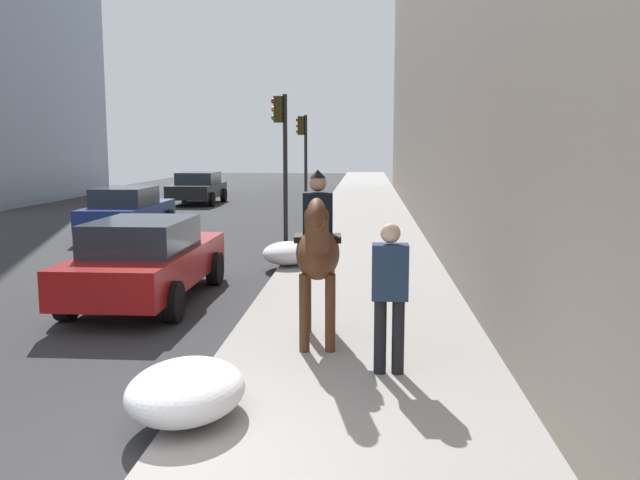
{
  "coord_description": "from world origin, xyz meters",
  "views": [
    {
      "loc": [
        -4.99,
        -1.84,
        2.66
      ],
      "look_at": [
        4.0,
        -1.22,
        1.4
      ],
      "focal_mm": 38.02,
      "sensor_mm": 36.0,
      "label": 1
    }
  ],
  "objects_px": {
    "car_near_lane": "(198,187)",
    "car_mid_lane": "(128,210)",
    "mounted_horse_near": "(318,250)",
    "traffic_light_near_curb": "(282,144)",
    "car_far_lane": "(147,259)",
    "traffic_light_far_curb": "(303,148)",
    "pedestrian_greeting": "(390,288)"
  },
  "relations": [
    {
      "from": "car_near_lane",
      "to": "car_far_lane",
      "type": "bearing_deg",
      "value": 11.6
    },
    {
      "from": "car_far_lane",
      "to": "traffic_light_near_curb",
      "type": "xyz_separation_m",
      "value": [
        7.27,
        -1.43,
        1.95
      ]
    },
    {
      "from": "mounted_horse_near",
      "to": "traffic_light_near_curb",
      "type": "height_order",
      "value": "traffic_light_near_curb"
    },
    {
      "from": "mounted_horse_near",
      "to": "car_far_lane",
      "type": "relative_size",
      "value": 0.5
    },
    {
      "from": "traffic_light_near_curb",
      "to": "traffic_light_far_curb",
      "type": "height_order",
      "value": "traffic_light_near_curb"
    },
    {
      "from": "pedestrian_greeting",
      "to": "car_near_lane",
      "type": "height_order",
      "value": "pedestrian_greeting"
    },
    {
      "from": "traffic_light_near_curb",
      "to": "traffic_light_far_curb",
      "type": "xyz_separation_m",
      "value": [
        7.53,
        0.12,
        -0.14
      ]
    },
    {
      "from": "traffic_light_near_curb",
      "to": "car_mid_lane",
      "type": "bearing_deg",
      "value": 75.77
    },
    {
      "from": "car_far_lane",
      "to": "mounted_horse_near",
      "type": "bearing_deg",
      "value": -130.01
    },
    {
      "from": "car_far_lane",
      "to": "traffic_light_near_curb",
      "type": "bearing_deg",
      "value": -10.78
    },
    {
      "from": "car_far_lane",
      "to": "traffic_light_far_curb",
      "type": "height_order",
      "value": "traffic_light_far_curb"
    },
    {
      "from": "mounted_horse_near",
      "to": "pedestrian_greeting",
      "type": "relative_size",
      "value": 1.32
    },
    {
      "from": "car_mid_lane",
      "to": "car_far_lane",
      "type": "xyz_separation_m",
      "value": [
        -8.48,
        -3.37,
        -0.0
      ]
    },
    {
      "from": "car_near_lane",
      "to": "car_mid_lane",
      "type": "xyz_separation_m",
      "value": [
        -10.83,
        -0.61,
        -0.01
      ]
    },
    {
      "from": "car_far_lane",
      "to": "traffic_light_far_curb",
      "type": "relative_size",
      "value": 1.18
    },
    {
      "from": "car_mid_lane",
      "to": "traffic_light_near_curb",
      "type": "xyz_separation_m",
      "value": [
        -1.21,
        -4.79,
        1.94
      ]
    },
    {
      "from": "car_far_lane",
      "to": "traffic_light_near_curb",
      "type": "height_order",
      "value": "traffic_light_near_curb"
    },
    {
      "from": "traffic_light_far_curb",
      "to": "car_near_lane",
      "type": "bearing_deg",
      "value": 49.46
    },
    {
      "from": "pedestrian_greeting",
      "to": "car_far_lane",
      "type": "distance_m",
      "value": 5.5
    },
    {
      "from": "car_near_lane",
      "to": "traffic_light_far_curb",
      "type": "distance_m",
      "value": 7.17
    },
    {
      "from": "traffic_light_near_curb",
      "to": "traffic_light_far_curb",
      "type": "bearing_deg",
      "value": 0.91
    },
    {
      "from": "mounted_horse_near",
      "to": "traffic_light_near_curb",
      "type": "bearing_deg",
      "value": -173.62
    },
    {
      "from": "traffic_light_near_curb",
      "to": "pedestrian_greeting",
      "type": "bearing_deg",
      "value": -166.9
    },
    {
      "from": "pedestrian_greeting",
      "to": "traffic_light_near_curb",
      "type": "xyz_separation_m",
      "value": [
        11.03,
        2.57,
        1.59
      ]
    },
    {
      "from": "pedestrian_greeting",
      "to": "car_near_lane",
      "type": "bearing_deg",
      "value": 19.24
    },
    {
      "from": "pedestrian_greeting",
      "to": "traffic_light_far_curb",
      "type": "distance_m",
      "value": 18.81
    },
    {
      "from": "mounted_horse_near",
      "to": "traffic_light_near_curb",
      "type": "distance_m",
      "value": 10.14
    },
    {
      "from": "pedestrian_greeting",
      "to": "car_mid_lane",
      "type": "distance_m",
      "value": 14.29
    },
    {
      "from": "mounted_horse_near",
      "to": "car_far_lane",
      "type": "bearing_deg",
      "value": -133.59
    },
    {
      "from": "pedestrian_greeting",
      "to": "car_far_lane",
      "type": "xyz_separation_m",
      "value": [
        3.76,
        3.99,
        -0.36
      ]
    },
    {
      "from": "mounted_horse_near",
      "to": "car_far_lane",
      "type": "distance_m",
      "value": 4.12
    },
    {
      "from": "mounted_horse_near",
      "to": "car_near_lane",
      "type": "height_order",
      "value": "mounted_horse_near"
    }
  ]
}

